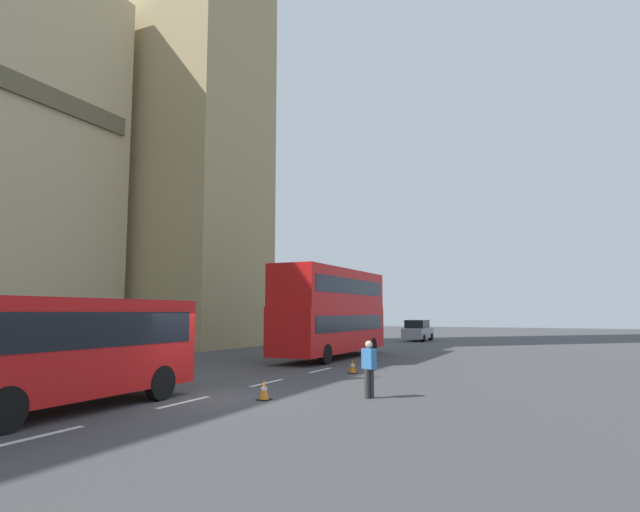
% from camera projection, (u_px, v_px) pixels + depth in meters
% --- Properties ---
extents(ground_plane, '(160.00, 160.00, 0.00)m').
position_uv_depth(ground_plane, '(198.00, 399.00, 15.63)').
color(ground_plane, '#424244').
extents(lane_centre_marking, '(25.20, 0.16, 0.01)m').
position_uv_depth(lane_centre_marking, '(123.00, 417.00, 12.97)').
color(lane_centre_marking, silver).
rests_on(lane_centre_marking, ground_plane).
extents(double_decker_bus, '(10.62, 2.54, 4.90)m').
position_uv_depth(double_decker_bus, '(332.00, 309.00, 29.73)').
color(double_decker_bus, red).
rests_on(double_decker_bus, ground_plane).
extents(sedan_lead, '(4.40, 1.86, 1.85)m').
position_uv_depth(sedan_lead, '(418.00, 331.00, 47.19)').
color(sedan_lead, gray).
rests_on(sedan_lead, ground_plane).
extents(traffic_cone_west, '(0.36, 0.36, 0.58)m').
position_uv_depth(traffic_cone_west, '(264.00, 390.00, 15.48)').
color(traffic_cone_west, black).
rests_on(traffic_cone_west, ground_plane).
extents(traffic_cone_middle, '(0.36, 0.36, 0.58)m').
position_uv_depth(traffic_cone_middle, '(353.00, 366.00, 22.22)').
color(traffic_cone_middle, black).
rests_on(traffic_cone_middle, ground_plane).
extents(pedestrian_by_kerb, '(0.37, 0.46, 1.69)m').
position_uv_depth(pedestrian_by_kerb, '(369.00, 367.00, 15.88)').
color(pedestrian_by_kerb, '#333333').
rests_on(pedestrian_by_kerb, ground_plane).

